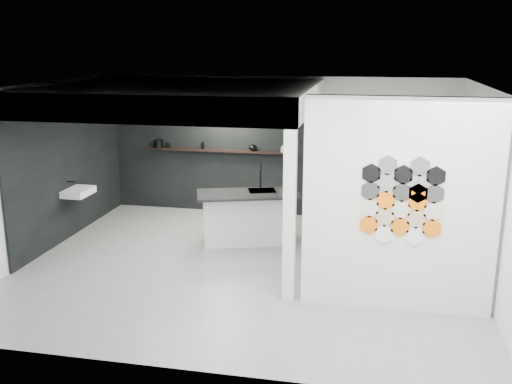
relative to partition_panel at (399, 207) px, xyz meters
The scene contains 17 objects.
floor 2.82m from the partition_panel, 155.80° to the left, with size 7.00×6.00×0.01m, color slate.
partition_panel is the anchor object (origin of this frame).
bay_clad_back 5.31m from the partition_panel, 131.60° to the left, with size 4.40×0.04×2.35m, color black.
bay_clad_left 6.04m from the partition_panel, 160.65° to the left, with size 0.04×4.00×2.35m, color black.
bulkhead 4.21m from the partition_panel, 150.43° to the left, with size 4.40×4.00×0.40m, color silver.
corner_column 1.42m from the partition_panel, behind, with size 0.16×0.16×2.35m, color silver.
fascia_beam 3.71m from the partition_panel, behind, with size 4.40×0.16×0.40m, color silver.
wall_basin 5.78m from the partition_panel, 161.77° to the left, with size 0.40×0.60×0.12m, color silver.
display_shelf 5.17m from the partition_panel, 131.55° to the left, with size 3.00×0.15×0.04m, color black.
kitchen_island 3.36m from the partition_panel, 138.90° to the left, with size 1.91×1.28×1.41m.
stockpot 6.10m from the partition_panel, 140.66° to the left, with size 0.19×0.19×0.16m, color black.
kettle 4.72m from the partition_panel, 125.04° to the left, with size 0.15×0.15×0.13m, color black.
glass_bowl 4.39m from the partition_panel, 118.23° to the left, with size 0.14×0.14×0.10m, color gray.
glass_vase 4.39m from the partition_panel, 118.23° to the left, with size 0.09×0.09×0.13m, color gray.
bottle_dark 5.39m from the partition_panel, 134.20° to the left, with size 0.05×0.05×0.14m, color black.
utensil_cup 5.94m from the partition_panel, 139.41° to the left, with size 0.08×0.08×0.10m, color black.
hex_tile_cluster 0.14m from the partition_panel, 68.73° to the right, with size 1.04×0.02×1.16m.
Camera 1 is at (1.82, -8.21, 3.42)m, focal length 40.00 mm.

